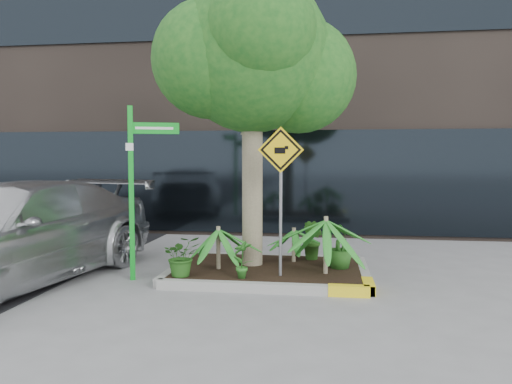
# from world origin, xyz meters

# --- Properties ---
(ground) EXTENTS (80.00, 80.00, 0.00)m
(ground) POSITION_xyz_m (0.00, 0.00, 0.00)
(ground) COLOR gray
(ground) RESTS_ON ground
(planter) EXTENTS (3.35, 2.36, 0.15)m
(planter) POSITION_xyz_m (0.23, 0.27, 0.10)
(planter) COLOR #9E9E99
(planter) RESTS_ON ground
(tree) EXTENTS (3.44, 3.05, 5.16)m
(tree) POSITION_xyz_m (-0.12, 0.50, 3.77)
(tree) COLOR #9C9271
(tree) RESTS_ON ground
(palm_front) EXTENTS (1.04, 1.04, 1.16)m
(palm_front) POSITION_xyz_m (1.16, -0.05, 1.02)
(palm_front) COLOR #9C9271
(palm_front) RESTS_ON ground
(palm_left) EXTENTS (0.81, 0.81, 0.90)m
(palm_left) POSITION_xyz_m (-0.63, 0.04, 0.82)
(palm_left) COLOR #9C9271
(palm_left) RESTS_ON ground
(palm_back) EXTENTS (0.69, 0.69, 0.77)m
(palm_back) POSITION_xyz_m (0.59, 0.79, 0.72)
(palm_back) COLOR #9C9271
(palm_back) RESTS_ON ground
(parked_car) EXTENTS (3.37, 5.95, 1.63)m
(parked_car) POSITION_xyz_m (-3.80, -0.85, 0.81)
(parked_car) COLOR silver
(parked_car) RESTS_ON ground
(shrub_a) EXTENTS (0.78, 0.78, 0.65)m
(shrub_a) POSITION_xyz_m (-1.08, -0.55, 0.47)
(shrub_a) COLOR #225418
(shrub_a) RESTS_ON planter
(shrub_b) EXTENTS (0.62, 0.62, 0.78)m
(shrub_b) POSITION_xyz_m (1.39, 0.39, 0.54)
(shrub_b) COLOR #255C1B
(shrub_b) RESTS_ON planter
(shrub_c) EXTENTS (0.44, 0.44, 0.60)m
(shrub_c) POSITION_xyz_m (-0.12, -0.54, 0.45)
(shrub_c) COLOR #2C7424
(shrub_c) RESTS_ON planter
(shrub_d) EXTENTS (0.57, 0.57, 0.73)m
(shrub_d) POSITION_xyz_m (0.93, 1.01, 0.52)
(shrub_d) COLOR #295F1B
(shrub_d) RESTS_ON planter
(street_sign_post) EXTENTS (1.03, 0.81, 2.85)m
(street_sign_post) POSITION_xyz_m (-1.97, -0.23, 1.76)
(street_sign_post) COLOR #0EA022
(street_sign_post) RESTS_ON ground
(cattle_sign) EXTENTS (0.72, 0.17, 2.35)m
(cattle_sign) POSITION_xyz_m (0.45, -0.26, 1.74)
(cattle_sign) COLOR slate
(cattle_sign) RESTS_ON ground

